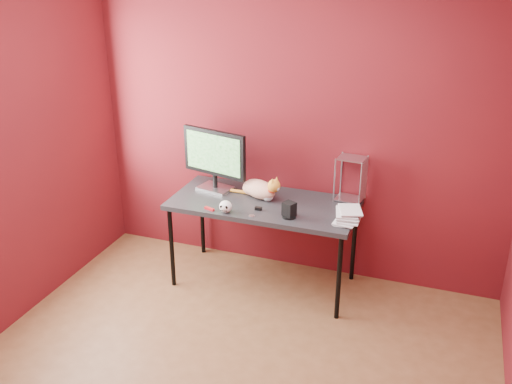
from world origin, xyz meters
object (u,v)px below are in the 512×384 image
(skull_mug, at_px, (226,207))
(cat, at_px, (260,189))
(book_stack, at_px, (342,151))
(speaker, at_px, (289,210))
(monitor, at_px, (214,157))
(desk, at_px, (264,207))

(skull_mug, bearing_deg, cat, 62.97)
(skull_mug, distance_m, book_stack, 0.99)
(cat, bearing_deg, speaker, -15.08)
(speaker, bearing_deg, monitor, -178.66)
(skull_mug, bearing_deg, desk, 50.08)
(speaker, height_order, book_stack, book_stack)
(desk, xyz_separation_m, book_stack, (0.63, -0.13, 0.59))
(monitor, relative_size, book_stack, 0.55)
(desk, bearing_deg, cat, 131.89)
(speaker, bearing_deg, desk, 166.76)
(monitor, height_order, cat, monitor)
(cat, relative_size, skull_mug, 4.63)
(book_stack, bearing_deg, monitor, 168.10)
(desk, bearing_deg, book_stack, -11.47)
(cat, distance_m, skull_mug, 0.39)
(skull_mug, distance_m, speaker, 0.49)
(monitor, bearing_deg, cat, 7.97)
(speaker, bearing_deg, book_stack, 37.02)
(speaker, xyz_separation_m, book_stack, (0.36, 0.08, 0.49))
(skull_mug, xyz_separation_m, book_stack, (0.84, 0.16, 0.49))
(monitor, bearing_deg, speaker, -9.58)
(monitor, distance_m, book_stack, 1.15)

